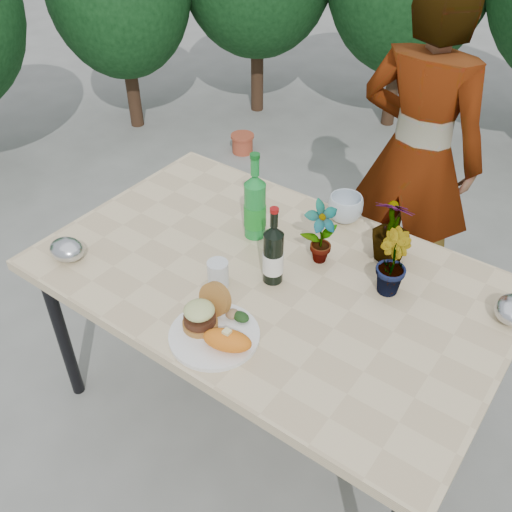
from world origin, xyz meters
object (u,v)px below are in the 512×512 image
Objects in this scene: person at (417,157)px; wine_bottle at (273,255)px; dinner_plate at (214,335)px; patio_table at (269,286)px.

wine_bottle is at bearing 85.63° from person.
person is at bearing 87.11° from dinner_plate.
dinner_plate is (0.04, -0.34, 0.06)m from patio_table.
person is (0.07, 1.34, 0.04)m from dinner_plate.
patio_table is 1.00× the size of person.
person reaches higher than dinner_plate.
wine_bottle is 0.18× the size of person.
patio_table is 5.45× the size of wine_bottle.
dinner_plate is 0.18× the size of person.
patio_table is 1.00m from person.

